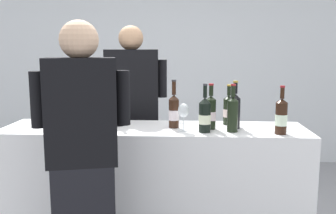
{
  "coord_description": "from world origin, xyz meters",
  "views": [
    {
      "loc": [
        0.25,
        -2.6,
        1.56
      ],
      "look_at": [
        0.1,
        0.0,
        1.16
      ],
      "focal_mm": 39.72,
      "sensor_mm": 36.0,
      "label": 1
    }
  ],
  "objects_px": {
    "wine_bottle_6": "(233,113)",
    "wine_glass": "(183,112)",
    "ice_bucket": "(91,115)",
    "wine_bottle_7": "(235,110)",
    "wine_bottle_1": "(211,112)",
    "wine_bottle_2": "(174,111)",
    "wine_bottle_8": "(118,111)",
    "wine_bottle_4": "(281,116)",
    "person_guest": "(84,174)",
    "wine_bottle_5": "(205,115)",
    "person_server": "(132,131)",
    "wine_bottle_0": "(229,110)",
    "wine_bottle_3": "(67,111)"
  },
  "relations": [
    {
      "from": "wine_bottle_7",
      "to": "ice_bucket",
      "type": "relative_size",
      "value": 1.54
    },
    {
      "from": "wine_bottle_4",
      "to": "wine_glass",
      "type": "bearing_deg",
      "value": 175.06
    },
    {
      "from": "wine_bottle_7",
      "to": "wine_glass",
      "type": "distance_m",
      "value": 0.38
    },
    {
      "from": "wine_bottle_3",
      "to": "wine_bottle_4",
      "type": "relative_size",
      "value": 1.05
    },
    {
      "from": "wine_bottle_8",
      "to": "person_server",
      "type": "relative_size",
      "value": 0.18
    },
    {
      "from": "wine_bottle_6",
      "to": "wine_bottle_8",
      "type": "distance_m",
      "value": 0.83
    },
    {
      "from": "ice_bucket",
      "to": "person_server",
      "type": "distance_m",
      "value": 0.74
    },
    {
      "from": "wine_bottle_1",
      "to": "wine_bottle_8",
      "type": "distance_m",
      "value": 0.67
    },
    {
      "from": "wine_bottle_7",
      "to": "wine_bottle_8",
      "type": "xyz_separation_m",
      "value": [
        -0.84,
        0.05,
        -0.02
      ]
    },
    {
      "from": "wine_bottle_3",
      "to": "wine_bottle_6",
      "type": "xyz_separation_m",
      "value": [
        1.17,
        -0.07,
        0.01
      ]
    },
    {
      "from": "wine_bottle_0",
      "to": "wine_bottle_7",
      "type": "distance_m",
      "value": 0.14
    },
    {
      "from": "wine_bottle_3",
      "to": "wine_bottle_7",
      "type": "relative_size",
      "value": 0.99
    },
    {
      "from": "wine_bottle_0",
      "to": "wine_bottle_6",
      "type": "relative_size",
      "value": 0.92
    },
    {
      "from": "wine_bottle_2",
      "to": "wine_bottle_7",
      "type": "distance_m",
      "value": 0.43
    },
    {
      "from": "ice_bucket",
      "to": "wine_bottle_7",
      "type": "bearing_deg",
      "value": 8.94
    },
    {
      "from": "wine_bottle_1",
      "to": "wine_bottle_5",
      "type": "relative_size",
      "value": 0.98
    },
    {
      "from": "wine_bottle_1",
      "to": "wine_glass",
      "type": "xyz_separation_m",
      "value": [
        -0.19,
        -0.07,
        0.01
      ]
    },
    {
      "from": "wine_bottle_2",
      "to": "wine_bottle_7",
      "type": "xyz_separation_m",
      "value": [
        0.43,
        -0.0,
        0.01
      ]
    },
    {
      "from": "wine_glass",
      "to": "wine_bottle_2",
      "type": "bearing_deg",
      "value": 123.26
    },
    {
      "from": "wine_glass",
      "to": "person_server",
      "type": "relative_size",
      "value": 0.11
    },
    {
      "from": "wine_bottle_3",
      "to": "person_guest",
      "type": "bearing_deg",
      "value": -63.47
    },
    {
      "from": "wine_bottle_7",
      "to": "ice_bucket",
      "type": "xyz_separation_m",
      "value": [
        -0.99,
        -0.16,
        -0.02
      ]
    },
    {
      "from": "wine_bottle_2",
      "to": "wine_bottle_8",
      "type": "relative_size",
      "value": 1.08
    },
    {
      "from": "wine_bottle_3",
      "to": "wine_bottle_8",
      "type": "xyz_separation_m",
      "value": [
        0.36,
        0.09,
        -0.01
      ]
    },
    {
      "from": "wine_bottle_6",
      "to": "ice_bucket",
      "type": "height_order",
      "value": "wine_bottle_6"
    },
    {
      "from": "wine_bottle_8",
      "to": "wine_bottle_0",
      "type": "bearing_deg",
      "value": 6.6
    },
    {
      "from": "wine_bottle_1",
      "to": "wine_bottle_3",
      "type": "height_order",
      "value": "wine_bottle_3"
    },
    {
      "from": "wine_bottle_0",
      "to": "wine_bottle_3",
      "type": "distance_m",
      "value": 1.18
    },
    {
      "from": "wine_bottle_1",
      "to": "wine_bottle_6",
      "type": "distance_m",
      "value": 0.16
    },
    {
      "from": "wine_bottle_0",
      "to": "person_guest",
      "type": "height_order",
      "value": "person_guest"
    },
    {
      "from": "ice_bucket",
      "to": "person_server",
      "type": "bearing_deg",
      "value": 75.24
    },
    {
      "from": "wine_bottle_1",
      "to": "person_guest",
      "type": "bearing_deg",
      "value": -143.95
    },
    {
      "from": "wine_bottle_6",
      "to": "wine_glass",
      "type": "bearing_deg",
      "value": 178.89
    },
    {
      "from": "wine_bottle_5",
      "to": "wine_bottle_4",
      "type": "bearing_deg",
      "value": -3.13
    },
    {
      "from": "wine_bottle_4",
      "to": "wine_bottle_6",
      "type": "height_order",
      "value": "wine_bottle_6"
    },
    {
      "from": "wine_bottle_8",
      "to": "person_server",
      "type": "bearing_deg",
      "value": 86.82
    },
    {
      "from": "wine_bottle_3",
      "to": "person_guest",
      "type": "distance_m",
      "value": 0.66
    },
    {
      "from": "wine_bottle_3",
      "to": "wine_glass",
      "type": "xyz_separation_m",
      "value": [
        0.83,
        -0.06,
        0.02
      ]
    },
    {
      "from": "wine_bottle_1",
      "to": "wine_glass",
      "type": "distance_m",
      "value": 0.2
    },
    {
      "from": "wine_bottle_1",
      "to": "wine_bottle_5",
      "type": "height_order",
      "value": "wine_bottle_5"
    },
    {
      "from": "wine_bottle_5",
      "to": "wine_bottle_0",
      "type": "bearing_deg",
      "value": 55.6
    },
    {
      "from": "wine_bottle_1",
      "to": "wine_bottle_7",
      "type": "bearing_deg",
      "value": 10.67
    },
    {
      "from": "wine_bottle_1",
      "to": "wine_glass",
      "type": "bearing_deg",
      "value": -158.92
    },
    {
      "from": "wine_bottle_4",
      "to": "person_server",
      "type": "height_order",
      "value": "person_server"
    },
    {
      "from": "wine_bottle_7",
      "to": "person_server",
      "type": "bearing_deg",
      "value": 147.59
    },
    {
      "from": "person_server",
      "to": "wine_bottle_7",
      "type": "bearing_deg",
      "value": -32.41
    },
    {
      "from": "wine_bottle_7",
      "to": "wine_bottle_1",
      "type": "bearing_deg",
      "value": -169.33
    },
    {
      "from": "wine_bottle_7",
      "to": "ice_bucket",
      "type": "height_order",
      "value": "wine_bottle_7"
    },
    {
      "from": "wine_bottle_4",
      "to": "person_guest",
      "type": "bearing_deg",
      "value": -160.85
    },
    {
      "from": "wine_bottle_2",
      "to": "wine_bottle_8",
      "type": "distance_m",
      "value": 0.41
    }
  ]
}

